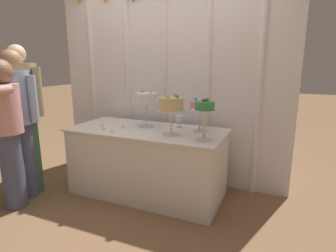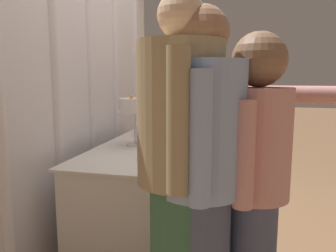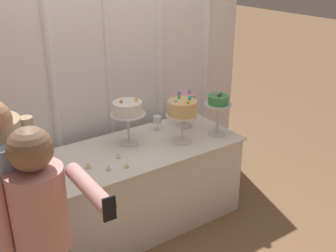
{
  "view_description": "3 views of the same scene",
  "coord_description": "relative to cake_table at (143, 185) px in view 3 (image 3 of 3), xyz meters",
  "views": [
    {
      "loc": [
        1.41,
        -2.54,
        1.5
      ],
      "look_at": [
        0.27,
        0.07,
        0.84
      ],
      "focal_mm": 29.65,
      "sensor_mm": 36.0,
      "label": 1
    },
    {
      "loc": [
        -2.62,
        -0.69,
        1.34
      ],
      "look_at": [
        0.26,
        0.01,
        0.89
      ],
      "focal_mm": 35.74,
      "sensor_mm": 36.0,
      "label": 2
    },
    {
      "loc": [
        -1.59,
        -2.61,
        2.32
      ],
      "look_at": [
        0.21,
        0.01,
        0.94
      ],
      "focal_mm": 43.38,
      "sensor_mm": 36.0,
      "label": 3
    }
  ],
  "objects": [
    {
      "name": "cake_table",
      "position": [
        0.0,
        0.0,
        0.0
      ],
      "size": [
        1.74,
        0.8,
        0.77
      ],
      "color": "white",
      "rests_on": "ground_plane"
    },
    {
      "name": "wine_glass",
      "position": [
        0.3,
        0.22,
        0.48
      ],
      "size": [
        0.08,
        0.08,
        0.14
      ],
      "color": "silver",
      "rests_on": "cake_table"
    },
    {
      "name": "tealight_near_right",
      "position": [
        -0.29,
        -0.25,
        0.39
      ],
      "size": [
        0.04,
        0.04,
        0.03
      ],
      "color": "beige",
      "rests_on": "cake_table"
    },
    {
      "name": "cake_display_leftmost",
      "position": [
        -0.06,
        0.11,
        0.7
      ],
      "size": [
        0.3,
        0.3,
        0.44
      ],
      "color": "silver",
      "rests_on": "cake_table"
    },
    {
      "name": "cake_display_midleft",
      "position": [
        0.34,
        -0.12,
        0.69
      ],
      "size": [
        0.28,
        0.28,
        0.42
      ],
      "color": "silver",
      "rests_on": "cake_table"
    },
    {
      "name": "ground_plane",
      "position": [
        0.0,
        -0.1,
        -0.38
      ],
      "size": [
        24.0,
        24.0,
        0.0
      ],
      "primitive_type": "plane",
      "color": "#846042"
    },
    {
      "name": "guest_man_pink_jacket",
      "position": [
        -1.27,
        -0.51,
        0.53
      ],
      "size": [
        0.53,
        0.42,
        1.68
      ],
      "color": "#3D6B4C",
      "rests_on": "ground_plane"
    },
    {
      "name": "guest_man_dark_suit",
      "position": [
        -1.25,
        -0.6,
        0.49
      ],
      "size": [
        0.54,
        0.41,
        1.62
      ],
      "color": "#4C5675",
      "rests_on": "ground_plane"
    },
    {
      "name": "draped_curtain",
      "position": [
        -0.01,
        0.54,
        1.04
      ],
      "size": [
        3.03,
        0.17,
        2.68
      ],
      "color": "white",
      "rests_on": "ground_plane"
    },
    {
      "name": "guest_girl_blue_dress",
      "position": [
        -1.13,
        -0.83,
        0.47
      ],
      "size": [
        0.46,
        0.67,
        1.53
      ],
      "color": "#4C5675",
      "rests_on": "ground_plane"
    },
    {
      "name": "tealight_far_left",
      "position": [
        -0.54,
        -0.09,
        0.39
      ],
      "size": [
        0.05,
        0.05,
        0.04
      ],
      "color": "beige",
      "rests_on": "cake_table"
    },
    {
      "name": "cake_display_rightmost",
      "position": [
        0.7,
        -0.17,
        0.67
      ],
      "size": [
        0.25,
        0.25,
        0.41
      ],
      "color": "silver",
      "rests_on": "cake_table"
    },
    {
      "name": "tealight_near_left",
      "position": [
        -0.42,
        -0.2,
        0.39
      ],
      "size": [
        0.05,
        0.05,
        0.04
      ],
      "color": "beige",
      "rests_on": "cake_table"
    },
    {
      "name": "cake_display_midright",
      "position": [
        0.56,
        0.15,
        0.64
      ],
      "size": [
        0.24,
        0.24,
        0.36
      ],
      "color": "silver",
      "rests_on": "cake_table"
    },
    {
      "name": "tealight_far_right",
      "position": [
        -0.26,
        -0.07,
        0.39
      ],
      "size": [
        0.04,
        0.04,
        0.03
      ],
      "color": "beige",
      "rests_on": "cake_table"
    }
  ]
}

